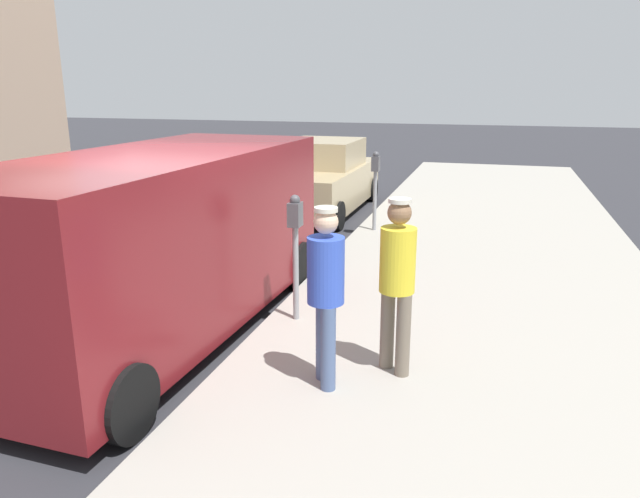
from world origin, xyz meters
name	(u,v)px	position (x,y,z in m)	size (l,w,h in m)	color
ground_plane	(177,333)	(0.00, 0.00, 0.00)	(80.00, 80.00, 0.00)	#2D2D33
sidewalk_slab	(477,366)	(3.50, 0.00, 0.07)	(5.00, 32.00, 0.15)	#9E998E
parking_meter_near	(295,236)	(1.35, 0.50, 1.18)	(0.14, 0.18, 1.52)	gray
parking_meter_far	(375,177)	(1.35, 5.22, 1.18)	(0.14, 0.18, 1.52)	gray
pedestrian_in_blue	(326,286)	(2.13, -0.94, 1.13)	(0.34, 0.34, 1.70)	#4C608C
pedestrian_in_yellow	(397,275)	(2.71, -0.50, 1.15)	(0.34, 0.34, 1.73)	#726656
parked_van	(159,240)	(-0.15, 0.00, 1.15)	(2.28, 5.26, 2.15)	maroon
parked_sedan_ahead	(321,180)	(-0.34, 7.29, 0.75)	(1.98, 4.42, 1.65)	tan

